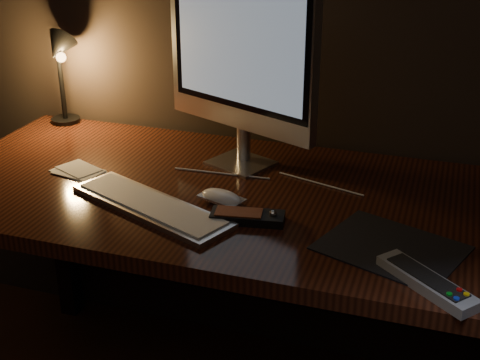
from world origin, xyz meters
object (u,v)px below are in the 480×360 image
(keyboard, at_px, (151,205))
(media_remote, at_px, (248,217))
(mouse, at_px, (222,199))
(desk, at_px, (241,224))
(desk_lamp, at_px, (60,60))
(tv_remote, at_px, (427,282))
(monitor, at_px, (240,58))

(keyboard, relative_size, media_remote, 2.53)
(mouse, relative_size, media_remote, 0.64)
(desk, relative_size, desk_lamp, 5.06)
(media_remote, distance_m, tv_remote, 0.44)
(monitor, height_order, desk_lamp, monitor)
(mouse, bearing_deg, desk_lamp, 169.42)
(keyboard, height_order, tv_remote, tv_remote)
(desk_lamp, bearing_deg, desk, -37.86)
(media_remote, xyz_separation_m, desk_lamp, (-0.76, 0.45, 0.20))
(keyboard, distance_m, tv_remote, 0.67)
(desk, distance_m, tv_remote, 0.64)
(monitor, bearing_deg, desk_lamp, -168.87)
(tv_remote, bearing_deg, mouse, -164.19)
(desk, bearing_deg, keyboard, -124.70)
(keyboard, relative_size, mouse, 3.99)
(desk, distance_m, mouse, 0.20)
(desk, bearing_deg, desk_lamp, 160.65)
(desk, bearing_deg, monitor, 109.89)
(media_remote, bearing_deg, desk, 102.31)
(mouse, distance_m, desk_lamp, 0.79)
(tv_remote, height_order, desk_lamp, desk_lamp)
(mouse, bearing_deg, tv_remote, -5.23)
(keyboard, xyz_separation_m, media_remote, (0.24, 0.01, 0.00))
(keyboard, bearing_deg, monitor, 92.68)
(media_remote, bearing_deg, desk_lamp, 139.76)
(mouse, bearing_deg, desk, 107.43)
(keyboard, bearing_deg, tv_remote, 10.54)
(monitor, distance_m, tv_remote, 0.77)
(tv_remote, relative_size, desk_lamp, 0.66)
(keyboard, xyz_separation_m, mouse, (0.15, 0.08, 0.00))
(desk, height_order, media_remote, media_remote)
(mouse, xyz_separation_m, media_remote, (0.09, -0.07, 0.00))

